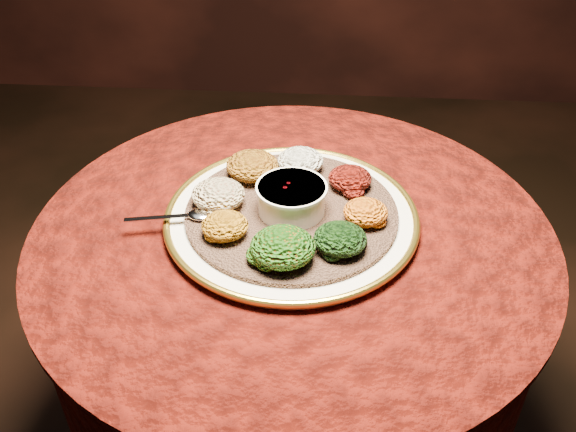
{
  "coord_description": "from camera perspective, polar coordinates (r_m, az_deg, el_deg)",
  "views": [
    {
      "loc": [
        0.06,
        -0.91,
        1.47
      ],
      "look_at": [
        -0.01,
        0.01,
        0.76
      ],
      "focal_mm": 40.0,
      "sensor_mm": 36.0,
      "label": 1
    }
  ],
  "objects": [
    {
      "name": "portion_timatim",
      "position": [
        1.18,
        -6.21,
        1.9
      ],
      "size": [
        0.1,
        0.09,
        0.05
      ],
      "primitive_type": "ellipsoid",
      "color": "maroon",
      "rests_on": "injera"
    },
    {
      "name": "stew_bowl",
      "position": [
        1.15,
        0.32,
        1.73
      ],
      "size": [
        0.13,
        0.13,
        0.05
      ],
      "color": "white",
      "rests_on": "injera"
    },
    {
      "name": "portion_gomen",
      "position": [
        1.08,
        4.66,
        -2.04
      ],
      "size": [
        0.09,
        0.09,
        0.04
      ],
      "primitive_type": "ellipsoid",
      "color": "black",
      "rests_on": "injera"
    },
    {
      "name": "portion_shiro",
      "position": [
        1.25,
        -3.18,
        4.48
      ],
      "size": [
        0.1,
        0.1,
        0.05
      ],
      "primitive_type": "ellipsoid",
      "color": "#875510",
      "rests_on": "injera"
    },
    {
      "name": "portion_kitfo",
      "position": [
        1.23,
        5.53,
        3.36
      ],
      "size": [
        0.08,
        0.08,
        0.04
      ],
      "primitive_type": "ellipsoid",
      "color": "black",
      "rests_on": "injera"
    },
    {
      "name": "portion_kik",
      "position": [
        1.11,
        -5.64,
        -0.86
      ],
      "size": [
        0.08,
        0.08,
        0.04
      ],
      "primitive_type": "ellipsoid",
      "color": "#AF6E0F",
      "rests_on": "injera"
    },
    {
      "name": "injera",
      "position": [
        1.18,
        0.31,
        0.3
      ],
      "size": [
        0.4,
        0.4,
        0.01
      ],
      "primitive_type": "cylinder",
      "rotation": [
        0.0,
        0.0,
        -0.02
      ],
      "color": "brown",
      "rests_on": "platter"
    },
    {
      "name": "platter",
      "position": [
        1.18,
        0.31,
        -0.12
      ],
      "size": [
        0.48,
        0.48,
        0.02
      ],
      "rotation": [
        0.0,
        0.0,
        -0.07
      ],
      "color": "white",
      "rests_on": "table"
    },
    {
      "name": "portion_tikil",
      "position": [
        1.15,
        6.92,
        0.35
      ],
      "size": [
        0.08,
        0.08,
        0.04
      ],
      "primitive_type": "ellipsoid",
      "color": "#CA8C10",
      "rests_on": "injera"
    },
    {
      "name": "portion_ayib",
      "position": [
        1.27,
        1.11,
        4.92
      ],
      "size": [
        0.09,
        0.09,
        0.04
      ],
      "primitive_type": "ellipsoid",
      "color": "white",
      "rests_on": "injera"
    },
    {
      "name": "table",
      "position": [
        1.29,
        0.32,
        -7.41
      ],
      "size": [
        0.96,
        0.96,
        0.73
      ],
      "color": "black",
      "rests_on": "ground"
    },
    {
      "name": "spoon",
      "position": [
        1.16,
        -8.31,
        0.1
      ],
      "size": [
        0.16,
        0.05,
        0.01
      ],
      "rotation": [
        0.0,
        0.0,
        -2.95
      ],
      "color": "silver",
      "rests_on": "injera"
    },
    {
      "name": "portion_mixveg",
      "position": [
        1.05,
        -0.46,
        -2.77
      ],
      "size": [
        0.11,
        0.1,
        0.05
      ],
      "primitive_type": "ellipsoid",
      "color": "#A73D0A",
      "rests_on": "injera"
    }
  ]
}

